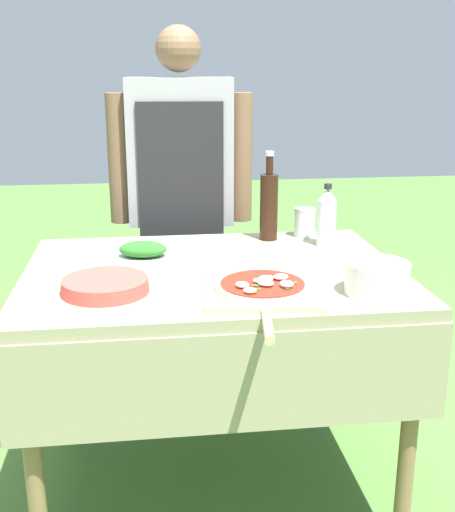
{
  "coord_description": "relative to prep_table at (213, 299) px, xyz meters",
  "views": [
    {
      "loc": [
        -0.2,
        -1.9,
        1.39
      ],
      "look_at": [
        0.05,
        0.0,
        0.82
      ],
      "focal_mm": 45.0,
      "sensor_mm": 36.0,
      "label": 1
    }
  ],
  "objects": [
    {
      "name": "ground_plane",
      "position": [
        0.0,
        0.0,
        -0.68
      ],
      "size": [
        12.0,
        12.0,
        0.0
      ],
      "primitive_type": "plane",
      "color": "#517F38"
    },
    {
      "name": "sauce_jar",
      "position": [
        0.38,
        0.35,
        0.15
      ],
      "size": [
        0.08,
        0.08,
        0.11
      ],
      "color": "silver",
      "rests_on": "prep_table"
    },
    {
      "name": "oil_bottle",
      "position": [
        0.24,
        0.33,
        0.23
      ],
      "size": [
        0.06,
        0.06,
        0.32
      ],
      "color": "black",
      "rests_on": "prep_table"
    },
    {
      "name": "person_cook",
      "position": [
        -0.06,
        0.67,
        0.23
      ],
      "size": [
        0.58,
        0.21,
        1.54
      ],
      "rotation": [
        0.0,
        0.0,
        3.08
      ],
      "color": "#4C4C51",
      "rests_on": "ground"
    },
    {
      "name": "pizza_on_peel",
      "position": [
        0.11,
        -0.24,
        0.11
      ],
      "size": [
        0.36,
        0.52,
        0.05
      ],
      "rotation": [
        0.0,
        0.0,
        -0.13
      ],
      "color": "#D1B27F",
      "rests_on": "prep_table"
    },
    {
      "name": "plate_stack",
      "position": [
        -0.32,
        -0.18,
        0.12
      ],
      "size": [
        0.25,
        0.25,
        0.04
      ],
      "color": "#DB4C42",
      "rests_on": "prep_table"
    },
    {
      "name": "prep_table",
      "position": [
        0.0,
        0.0,
        0.0
      ],
      "size": [
        1.18,
        0.87,
        0.78
      ],
      "color": "gray",
      "rests_on": "ground"
    },
    {
      "name": "herb_container",
      "position": [
        -0.22,
        0.14,
        0.13
      ],
      "size": [
        0.2,
        0.16,
        0.06
      ],
      "rotation": [
        0.0,
        0.0,
        -0.17
      ],
      "color": "silver",
      "rests_on": "prep_table"
    },
    {
      "name": "water_bottle",
      "position": [
        0.42,
        0.22,
        0.2
      ],
      "size": [
        0.07,
        0.07,
        0.22
      ],
      "color": "silver",
      "rests_on": "prep_table"
    },
    {
      "name": "mixing_tub",
      "position": [
        0.43,
        -0.28,
        0.15
      ],
      "size": [
        0.18,
        0.18,
        0.09
      ],
      "primitive_type": "cylinder",
      "color": "silver",
      "rests_on": "prep_table"
    }
  ]
}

